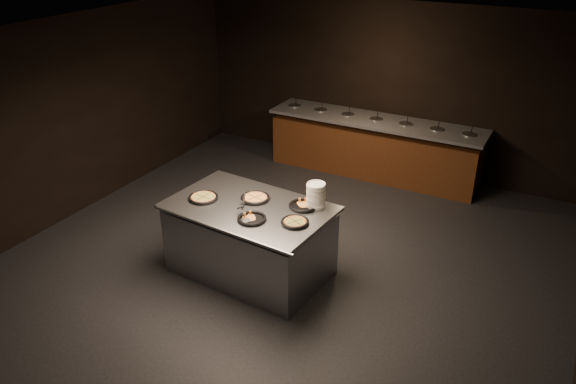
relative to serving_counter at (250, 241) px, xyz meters
name	(u,v)px	position (x,y,z in m)	size (l,w,h in m)	color
room	(271,173)	(0.30, 0.02, 1.00)	(7.02, 8.02, 2.92)	black
salad_bar	(373,151)	(0.30, 3.58, -0.01)	(3.70, 0.83, 1.18)	#592A14
serving_counter	(250,241)	(0.00, 0.00, 0.00)	(2.07, 1.42, 0.95)	#A8AAAF
plate_stack	(316,195)	(0.72, 0.37, 0.65)	(0.23, 0.23, 0.31)	white
pan_veggie_whole	(203,197)	(-0.60, -0.11, 0.51)	(0.37, 0.37, 0.04)	black
pan_cheese_whole	(255,198)	(-0.02, 0.19, 0.51)	(0.37, 0.37, 0.04)	black
pan_cheese_slices_a	(303,205)	(0.59, 0.29, 0.51)	(0.36, 0.36, 0.04)	black
pan_cheese_slices_b	(252,218)	(0.21, -0.28, 0.51)	(0.34, 0.34, 0.04)	black
pan_veggie_slices	(295,222)	(0.69, -0.11, 0.51)	(0.33, 0.33, 0.04)	black
server_left	(244,201)	(-0.04, -0.06, 0.57)	(0.21, 0.31, 0.17)	#A8AAAF
server_right	(241,212)	(0.08, -0.28, 0.57)	(0.29, 0.23, 0.16)	#A8AAAF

